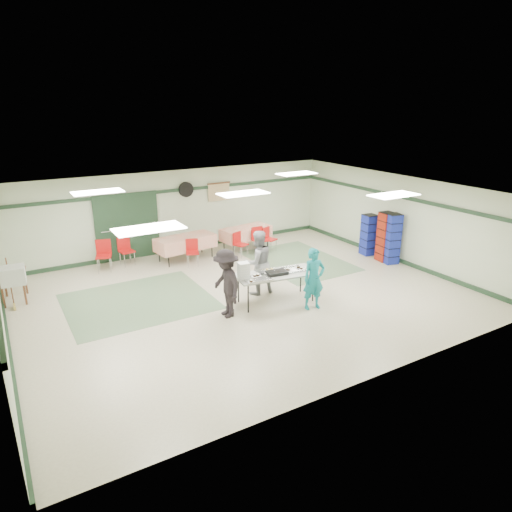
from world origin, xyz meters
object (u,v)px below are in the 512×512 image
chair_c (268,237)px  chair_a (258,237)px  dining_table_a (246,233)px  chair_b (239,242)px  crate_stack_blue_a (369,235)px  crate_stack_blue_b (392,239)px  volunteer_teal (314,279)px  dining_table_b (185,242)px  office_printer (13,275)px  volunteer_dark (226,283)px  printer_table (13,277)px  chair_loose_a (125,248)px  chair_loose_b (104,252)px  serving_table (276,275)px  volunteer_grey (258,263)px  crate_stack_red (385,237)px  broom (10,282)px  chair_d (192,249)px

chair_c → chair_a: bearing=155.9°
dining_table_a → chair_b: 0.83m
crate_stack_blue_a → crate_stack_blue_b: size_ratio=0.85×
dining_table_a → crate_stack_blue_b: (3.16, -3.57, 0.22)m
crate_stack_blue_b → crate_stack_blue_a: bearing=90.0°
volunteer_teal → crate_stack_blue_a: (4.09, 2.40, -0.09)m
dining_table_b → office_printer: office_printer is taller
volunteer_dark → chair_a: size_ratio=1.88×
crate_stack_blue_a → printer_table: size_ratio=1.37×
volunteer_teal → chair_loose_a: 6.26m
chair_loose_a → chair_loose_b: bearing=-173.2°
serving_table → chair_b: (0.92, 3.62, -0.23)m
chair_loose_b → crate_stack_blue_b: bearing=-9.0°
volunteer_dark → volunteer_teal: bearing=72.7°
serving_table → volunteer_grey: volunteer_grey is taller
chair_loose_a → chair_loose_b: 0.72m
chair_a → printer_table: 7.30m
crate_stack_red → broom: crate_stack_red is taller
chair_d → printer_table: (-4.92, -0.21, 0.15)m
chair_a → chair_loose_a: bearing=167.8°
volunteer_grey → printer_table: (-5.53, 2.71, -0.21)m
crate_stack_blue_a → crate_stack_red: 0.73m
serving_table → volunteer_teal: volunteer_teal is taller
volunteer_teal → chair_b: bearing=95.5°
volunteer_grey → crate_stack_blue_b: volunteer_grey is taller
volunteer_dark → chair_loose_b: size_ratio=1.75×
volunteer_teal → office_printer: size_ratio=2.89×
volunteer_teal → chair_b: 4.42m
chair_loose_a → volunteer_teal: bearing=-69.9°
broom → office_printer: bearing=-77.1°
chair_a → chair_loose_a: 4.26m
chair_c → printer_table: (-7.67, -0.21, 0.15)m
serving_table → volunteer_teal: (0.57, -0.78, 0.04)m
dining_table_a → printer_table: (-7.14, -0.79, 0.08)m
crate_stack_blue_b → printer_table: crate_stack_blue_b is taller
chair_b → crate_stack_blue_b: crate_stack_blue_b is taller
volunteer_teal → chair_d: bearing=116.3°
dining_table_a → crate_stack_blue_a: (3.16, -2.58, 0.10)m
chair_loose_a → printer_table: 3.41m
volunteer_teal → dining_table_a: volunteer_teal is taller
crate_stack_red → crate_stack_blue_b: 0.27m
chair_a → chair_loose_a: size_ratio=0.99×
dining_table_a → crate_stack_blue_a: size_ratio=1.35×
dining_table_a → crate_stack_blue_b: bearing=-56.1°
volunteer_dark → printer_table: volunteer_dark is taller
chair_a → crate_stack_blue_a: bearing=-31.7°
chair_c → printer_table: 7.67m
crate_stack_red → crate_stack_blue_a: bearing=90.0°
dining_table_b → chair_loose_b: chair_loose_b is taller
crate_stack_blue_a → volunteer_grey: bearing=-169.1°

